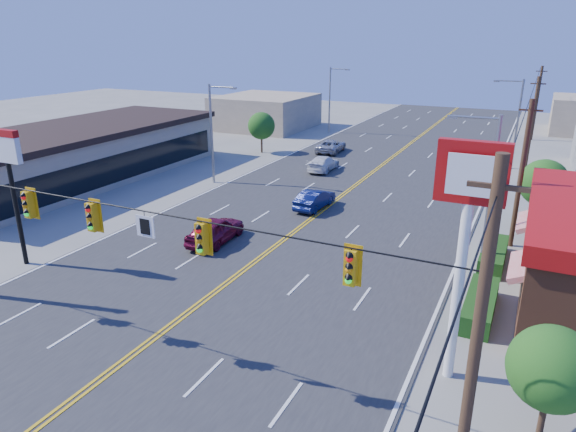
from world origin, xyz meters
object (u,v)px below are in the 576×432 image
at_px(pizza_hut_sign, 9,169).
at_px(car_white, 323,164).
at_px(car_magenta, 215,231).
at_px(kfc_pylon, 467,217).
at_px(signal_span, 117,236).
at_px(car_silver, 331,146).
at_px(car_blue, 315,200).

relative_size(pizza_hut_sign, car_white, 1.52).
distance_m(pizza_hut_sign, car_magenta, 11.13).
height_order(pizza_hut_sign, car_magenta, pizza_hut_sign).
bearing_deg(pizza_hut_sign, kfc_pylon, 0.00).
bearing_deg(pizza_hut_sign, signal_span, -20.19).
xyz_separation_m(signal_span, kfc_pylon, (11.12, 4.00, 1.16)).
xyz_separation_m(signal_span, car_white, (-4.13, 29.55, -4.23)).
bearing_deg(signal_span, car_silver, 99.69).
relative_size(signal_span, car_magenta, 5.45).
distance_m(signal_span, car_magenta, 12.13).
bearing_deg(pizza_hut_sign, car_magenta, 42.52).
bearing_deg(car_silver, car_blue, 103.99).
xyz_separation_m(kfc_pylon, car_white, (-15.25, 25.55, -5.39)).
xyz_separation_m(kfc_pylon, car_blue, (-11.70, 15.25, -5.37)).
xyz_separation_m(pizza_hut_sign, car_white, (6.75, 25.55, -4.53)).
xyz_separation_m(kfc_pylon, car_silver, (-17.45, 33.08, -5.37)).
height_order(kfc_pylon, pizza_hut_sign, kfc_pylon).
xyz_separation_m(car_magenta, car_white, (-0.78, 18.65, -0.10)).
bearing_deg(car_blue, car_silver, -68.83).
xyz_separation_m(pizza_hut_sign, car_blue, (10.30, 15.25, -4.51)).
height_order(car_blue, car_white, car_blue).
bearing_deg(car_silver, signal_span, 95.81).
height_order(signal_span, car_white, signal_span).
height_order(signal_span, kfc_pylon, signal_span).
relative_size(car_blue, car_silver, 0.84).
bearing_deg(car_white, car_magenta, 90.39).
distance_m(kfc_pylon, pizza_hut_sign, 22.02).
bearing_deg(car_silver, kfc_pylon, 113.94).
xyz_separation_m(car_white, car_silver, (-2.19, 7.53, 0.01)).
distance_m(pizza_hut_sign, car_silver, 33.69).
bearing_deg(car_white, car_silver, -75.76).
distance_m(signal_span, car_silver, 37.85).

